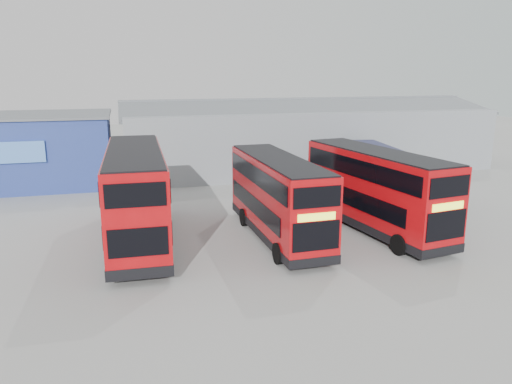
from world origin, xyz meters
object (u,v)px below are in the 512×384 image
object	(u,v)px
office_block	(25,149)
double_decker_left	(136,197)
double_decker_centre	(278,199)
single_decker_blue	(384,175)
maintenance_shed	(301,136)
double_decker_right	(375,191)

from	to	relation	value
office_block	double_decker_left	xyz separation A→B (m)	(7.44, -15.24, -0.30)
double_decker_centre	office_block	bearing A→B (deg)	129.40
double_decker_left	single_decker_blue	distance (m)	16.75
maintenance_shed	double_decker_left	size ratio (longest dim) A/B	2.80
office_block	maintenance_shed	size ratio (longest dim) A/B	0.40
office_block	maintenance_shed	world-z (taller)	maintenance_shed
maintenance_shed	double_decker_centre	world-z (taller)	maintenance_shed
double_decker_left	maintenance_shed	bearing A→B (deg)	-128.87
double_decker_right	double_decker_centre	bearing A→B (deg)	169.61
maintenance_shed	office_block	bearing A→B (deg)	-174.79
double_decker_centre	double_decker_left	bearing A→B (deg)	169.13
office_block	double_decker_left	size ratio (longest dim) A/B	1.13
double_decker_left	double_decker_centre	distance (m)	6.85
double_decker_centre	maintenance_shed	bearing A→B (deg)	65.40
office_block	double_decker_left	bearing A→B (deg)	-63.99
double_decker_centre	single_decker_blue	size ratio (longest dim) A/B	0.84
double_decker_left	single_decker_blue	xyz separation A→B (m)	(15.98, 4.96, -0.76)
double_decker_left	single_decker_blue	bearing A→B (deg)	-161.45
double_decker_left	double_decker_right	size ratio (longest dim) A/B	1.07
office_block	maintenance_shed	bearing A→B (deg)	5.21
office_block	single_decker_blue	bearing A→B (deg)	-23.71
double_decker_left	double_decker_centre	xyz separation A→B (m)	(6.76, -1.11, -0.26)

